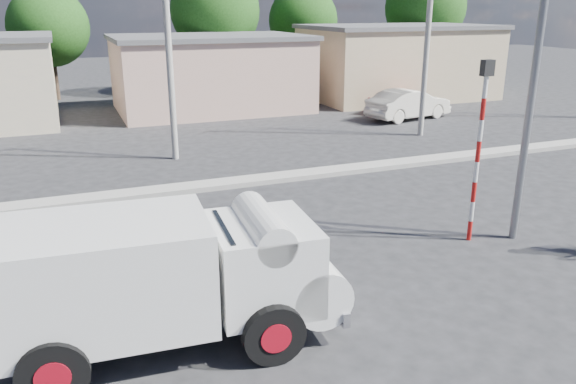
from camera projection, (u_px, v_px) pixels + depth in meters
name	position (u px, v px, depth m)	size (l,w,h in m)	color
ground_plane	(389.00, 290.00, 11.43)	(120.00, 120.00, 0.00)	#252527
median	(260.00, 179.00, 18.45)	(40.00, 0.80, 0.16)	#99968E
truck	(172.00, 276.00, 9.20)	(5.76, 2.58, 2.32)	black
car_cream	(409.00, 104.00, 28.62)	(1.61, 4.63, 1.52)	silver
car_red	(397.00, 100.00, 30.64)	(1.53, 3.79, 1.29)	red
traffic_pole	(480.00, 137.00, 13.07)	(0.28, 0.18, 4.36)	red
streetlight	(535.00, 32.00, 12.39)	(2.34, 0.22, 9.00)	slate
building_row	(194.00, 71.00, 30.53)	(37.80, 7.30, 4.44)	beige
tree_row	(210.00, 15.00, 36.25)	(43.62, 7.43, 8.42)	#38281E
utility_poles	(303.00, 45.00, 21.87)	(35.40, 0.24, 8.00)	#99968E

